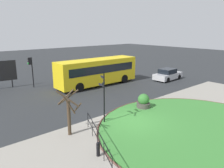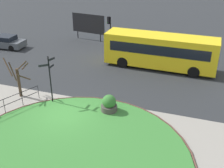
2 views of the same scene
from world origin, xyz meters
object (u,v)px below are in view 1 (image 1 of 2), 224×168
bus_yellow (97,71)px  car_far_lane (168,75)px  street_tree_bare (69,111)px  traffic_light_near (31,66)px  signpost_directional (104,95)px  planter_near_signpost (143,102)px  bollard_foreground (98,149)px

bus_yellow → car_far_lane: 9.30m
bus_yellow → street_tree_bare: street_tree_bare is taller
traffic_light_near → signpost_directional: bearing=107.1°
street_tree_bare → planter_near_signpost: bearing=0.8°
planter_near_signpost → bus_yellow: bearing=78.1°
traffic_light_near → bollard_foreground: bearing=96.9°
bollard_foreground → car_far_lane: car_far_lane is taller
street_tree_bare → signpost_directional: bearing=-0.6°
bus_yellow → car_far_lane: (8.48, -3.70, -0.96)m
traffic_light_near → bus_yellow: bearing=164.4°
traffic_light_near → street_tree_bare: size_ratio=1.10×
bus_yellow → bollard_foreground: bearing=-125.9°
bus_yellow → street_tree_bare: size_ratio=3.25×
bus_yellow → traffic_light_near: size_ratio=2.95×
bus_yellow → street_tree_bare: 12.34m
traffic_light_near → street_tree_bare: traffic_light_near is taller
signpost_directional → traffic_light_near: 12.65m
bollard_foreground → street_tree_bare: bearing=87.6°
street_tree_bare → bollard_foreground: bearing=-92.4°
signpost_directional → street_tree_bare: bearing=179.4°
traffic_light_near → planter_near_signpost: 13.40m
signpost_directional → traffic_light_near: (-0.13, 12.64, 0.42)m
bus_yellow → planter_near_signpost: (-1.83, -8.63, -1.08)m
traffic_light_near → planter_near_signpost: size_ratio=2.69×
planter_near_signpost → street_tree_bare: (-6.89, -0.09, 0.98)m
signpost_directional → bollard_foreground: 4.39m
car_far_lane → traffic_light_near: size_ratio=1.27×
bus_yellow → signpost_directional: bearing=-123.6°
planter_near_signpost → street_tree_bare: 6.96m
signpost_directional → planter_near_signpost: size_ratio=2.83×
car_far_lane → street_tree_bare: (-17.20, -5.02, 0.87)m
car_far_lane → traffic_light_near: 16.63m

